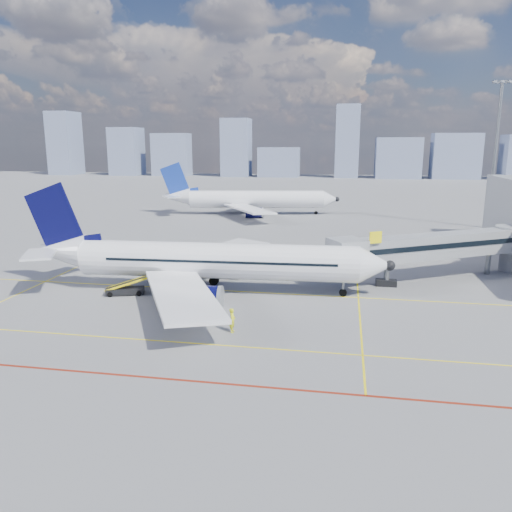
{
  "coord_description": "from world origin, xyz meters",
  "views": [
    {
      "loc": [
        12.29,
        -40.29,
        14.9
      ],
      "look_at": [
        3.82,
        7.25,
        4.0
      ],
      "focal_mm": 35.0,
      "sensor_mm": 36.0,
      "label": 1
    }
  ],
  "objects": [
    {
      "name": "ramp_worker",
      "position": [
        3.74,
        -3.19,
        1.0
      ],
      "size": [
        0.52,
        0.76,
        2.01
      ],
      "primitive_type": "imported",
      "rotation": [
        0.0,
        0.0,
        1.63
      ],
      "color": "yellow",
      "rests_on": "ground"
    },
    {
      "name": "apron_markings",
      "position": [
        -0.58,
        -3.91,
        0.01
      ],
      "size": [
        90.0,
        35.12,
        0.01
      ],
      "color": "yellow",
      "rests_on": "ground"
    },
    {
      "name": "baggage_tug",
      "position": [
        1.23,
        -1.06,
        0.65
      ],
      "size": [
        2.24,
        1.84,
        1.37
      ],
      "rotation": [
        0.0,
        0.0,
        0.4
      ],
      "color": "white",
      "rests_on": "ground"
    },
    {
      "name": "ground",
      "position": [
        0.0,
        0.0,
        0.0
      ],
      "size": [
        420.0,
        420.0,
        0.0
      ],
      "primitive_type": "plane",
      "color": "gray",
      "rests_on": "ground"
    },
    {
      "name": "second_aircraft",
      "position": [
        -7.96,
        64.58,
        3.22
      ],
      "size": [
        37.98,
        32.87,
        11.14
      ],
      "rotation": [
        0.0,
        0.0,
        0.17
      ],
      "color": "white",
      "rests_on": "ground"
    },
    {
      "name": "distant_skyline",
      "position": [
        -5.15,
        190.0,
        11.02
      ],
      "size": [
        251.09,
        15.24,
        31.65
      ],
      "color": "gray",
      "rests_on": "ground"
    },
    {
      "name": "main_aircraft",
      "position": [
        -1.82,
        7.47,
        3.22
      ],
      "size": [
        37.91,
        33.01,
        11.06
      ],
      "rotation": [
        0.0,
        0.0,
        0.05
      ],
      "color": "white",
      "rests_on": "ground"
    },
    {
      "name": "floodlight_mast_ne",
      "position": [
        38.0,
        55.0,
        13.59
      ],
      "size": [
        3.2,
        0.61,
        25.45
      ],
      "color": "slate",
      "rests_on": "ground"
    },
    {
      "name": "belt_loader",
      "position": [
        -9.05,
        4.95,
        0.56
      ],
      "size": [
        5.38,
        2.73,
        2.17
      ],
      "rotation": [
        0.0,
        0.0,
        0.31
      ],
      "color": "black",
      "rests_on": "ground"
    },
    {
      "name": "cargo_dolly",
      "position": [
        -1.35,
        0.01,
        1.21
      ],
      "size": [
        4.35,
        2.75,
        2.21
      ],
      "rotation": [
        0.0,
        0.0,
        0.26
      ],
      "color": "black",
      "rests_on": "ground"
    },
    {
      "name": "jet_bridge",
      "position": [
        23.51,
        16.91,
        3.74
      ],
      "size": [
        23.55,
        15.78,
        6.3
      ],
      "color": "gray",
      "rests_on": "ground"
    }
  ]
}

